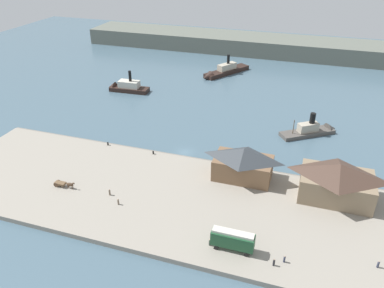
{
  "coord_description": "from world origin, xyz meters",
  "views": [
    {
      "loc": [
        30.8,
        -87.39,
        54.8
      ],
      "look_at": [
        1.52,
        2.0,
        2.0
      ],
      "focal_mm": 35.24,
      "sensor_mm": 36.0,
      "label": 1
    }
  ],
  "objects_px": {
    "pedestrian_walking_west": "(210,242)",
    "ferry_moored_east": "(126,87)",
    "horse_cart": "(64,184)",
    "pedestrian_near_east_shed": "(118,202)",
    "ferry_near_quay": "(314,130)",
    "ferry_shed_central_terminal": "(337,181)",
    "pedestrian_at_waters_edge": "(274,263)",
    "pedestrian_by_tram": "(110,192)",
    "pedestrian_near_cart": "(378,264)",
    "pedestrian_walking_east": "(284,259)",
    "ferry_shed_west_terminal": "(243,163)",
    "mooring_post_west": "(108,144)",
    "ferry_departing_north": "(223,72)",
    "mooring_post_center_east": "(153,153)",
    "street_tram": "(233,239)"
  },
  "relations": [
    {
      "from": "pedestrian_walking_west",
      "to": "ferry_moored_east",
      "type": "bearing_deg",
      "value": 127.25
    },
    {
      "from": "horse_cart",
      "to": "pedestrian_near_east_shed",
      "type": "distance_m",
      "value": 15.69
    },
    {
      "from": "ferry_near_quay",
      "to": "ferry_moored_east",
      "type": "distance_m",
      "value": 73.97
    },
    {
      "from": "ferry_shed_central_terminal",
      "to": "pedestrian_walking_west",
      "type": "distance_m",
      "value": 33.53
    },
    {
      "from": "pedestrian_at_waters_edge",
      "to": "ferry_near_quay",
      "type": "relative_size",
      "value": 0.09
    },
    {
      "from": "pedestrian_by_tram",
      "to": "pedestrian_walking_west",
      "type": "xyz_separation_m",
      "value": [
        26.66,
        -8.38,
        -0.05
      ]
    },
    {
      "from": "horse_cart",
      "to": "pedestrian_walking_west",
      "type": "bearing_deg",
      "value": -11.38
    },
    {
      "from": "horse_cart",
      "to": "pedestrian_near_cart",
      "type": "relative_size",
      "value": 3.58
    },
    {
      "from": "ferry_shed_central_terminal",
      "to": "pedestrian_walking_east",
      "type": "xyz_separation_m",
      "value": [
        -8.8,
        -23.78,
        -3.83
      ]
    },
    {
      "from": "horse_cart",
      "to": "ferry_shed_central_terminal",
      "type": "bearing_deg",
      "value": 14.63
    },
    {
      "from": "ferry_shed_west_terminal",
      "to": "mooring_post_west",
      "type": "relative_size",
      "value": 15.97
    },
    {
      "from": "ferry_departing_north",
      "to": "mooring_post_center_east",
      "type": "bearing_deg",
      "value": -90.86
    },
    {
      "from": "pedestrian_near_east_shed",
      "to": "ferry_near_quay",
      "type": "height_order",
      "value": "ferry_near_quay"
    },
    {
      "from": "mooring_post_west",
      "to": "mooring_post_center_east",
      "type": "bearing_deg",
      "value": -2.17
    },
    {
      "from": "pedestrian_near_cart",
      "to": "ferry_shed_west_terminal",
      "type": "bearing_deg",
      "value": 144.43
    },
    {
      "from": "mooring_post_center_east",
      "to": "ferry_shed_west_terminal",
      "type": "bearing_deg",
      "value": -7.89
    },
    {
      "from": "pedestrian_near_cart",
      "to": "pedestrian_walking_west",
      "type": "height_order",
      "value": "pedestrian_near_cart"
    },
    {
      "from": "ferry_shed_west_terminal",
      "to": "mooring_post_west",
      "type": "bearing_deg",
      "value": 174.16
    },
    {
      "from": "pedestrian_by_tram",
      "to": "pedestrian_walking_west",
      "type": "bearing_deg",
      "value": -17.45
    },
    {
      "from": "pedestrian_by_tram",
      "to": "pedestrian_at_waters_edge",
      "type": "distance_m",
      "value": 40.47
    },
    {
      "from": "ferry_shed_west_terminal",
      "to": "pedestrian_walking_west",
      "type": "height_order",
      "value": "ferry_shed_west_terminal"
    },
    {
      "from": "ferry_shed_central_terminal",
      "to": "pedestrian_near_east_shed",
      "type": "height_order",
      "value": "ferry_shed_central_terminal"
    },
    {
      "from": "mooring_post_west",
      "to": "horse_cart",
      "type": "bearing_deg",
      "value": -89.36
    },
    {
      "from": "ferry_shed_west_terminal",
      "to": "pedestrian_by_tram",
      "type": "xyz_separation_m",
      "value": [
        -27.97,
        -16.91,
        -3.45
      ]
    },
    {
      "from": "ferry_shed_central_terminal",
      "to": "pedestrian_near_cart",
      "type": "distance_m",
      "value": 21.51
    },
    {
      "from": "ferry_moored_east",
      "to": "mooring_post_west",
      "type": "bearing_deg",
      "value": -69.39
    },
    {
      "from": "ferry_shed_central_terminal",
      "to": "street_tram",
      "type": "height_order",
      "value": "ferry_shed_central_terminal"
    },
    {
      "from": "ferry_shed_central_terminal",
      "to": "pedestrian_at_waters_edge",
      "type": "xyz_separation_m",
      "value": [
        -10.55,
        -25.24,
        -3.81
      ]
    },
    {
      "from": "ferry_shed_west_terminal",
      "to": "ferry_shed_central_terminal",
      "type": "distance_m",
      "value": 21.91
    },
    {
      "from": "ferry_departing_north",
      "to": "pedestrian_by_tram",
      "type": "bearing_deg",
      "value": -92.02
    },
    {
      "from": "pedestrian_by_tram",
      "to": "ferry_moored_east",
      "type": "height_order",
      "value": "ferry_moored_east"
    },
    {
      "from": "pedestrian_walking_west",
      "to": "mooring_post_west",
      "type": "bearing_deg",
      "value": 142.91
    },
    {
      "from": "pedestrian_near_cart",
      "to": "ferry_departing_north",
      "type": "distance_m",
      "value": 112.97
    },
    {
      "from": "pedestrian_walking_east",
      "to": "mooring_post_center_east",
      "type": "relative_size",
      "value": 1.71
    },
    {
      "from": "horse_cart",
      "to": "pedestrian_walking_west",
      "type": "height_order",
      "value": "horse_cart"
    },
    {
      "from": "pedestrian_near_east_shed",
      "to": "ferry_departing_north",
      "type": "relative_size",
      "value": 0.06
    },
    {
      "from": "mooring_post_west",
      "to": "pedestrian_near_east_shed",
      "type": "bearing_deg",
      "value": -56.12
    },
    {
      "from": "pedestrian_near_cart",
      "to": "mooring_post_west",
      "type": "xyz_separation_m",
      "value": [
        -69.72,
        25.22,
        -0.27
      ]
    },
    {
      "from": "ferry_near_quay",
      "to": "pedestrian_by_tram",
      "type": "bearing_deg",
      "value": -131.73
    },
    {
      "from": "ferry_shed_central_terminal",
      "to": "mooring_post_center_east",
      "type": "distance_m",
      "value": 48.03
    },
    {
      "from": "horse_cart",
      "to": "ferry_departing_north",
      "type": "relative_size",
      "value": 0.23
    },
    {
      "from": "pedestrian_near_east_shed",
      "to": "pedestrian_at_waters_edge",
      "type": "xyz_separation_m",
      "value": [
        35.71,
        -7.17,
        0.03
      ]
    },
    {
      "from": "street_tram",
      "to": "pedestrian_walking_east",
      "type": "relative_size",
      "value": 5.42
    },
    {
      "from": "pedestrian_walking_west",
      "to": "mooring_post_center_east",
      "type": "distance_m",
      "value": 37.8
    },
    {
      "from": "street_tram",
      "to": "pedestrian_near_east_shed",
      "type": "xyz_separation_m",
      "value": [
        -27.51,
        5.44,
        -1.8
      ]
    },
    {
      "from": "ferry_shed_west_terminal",
      "to": "pedestrian_walking_east",
      "type": "bearing_deg",
      "value": -62.55
    },
    {
      "from": "pedestrian_by_tram",
      "to": "ferry_departing_north",
      "type": "relative_size",
      "value": 0.07
    },
    {
      "from": "pedestrian_walking_east",
      "to": "pedestrian_at_waters_edge",
      "type": "relative_size",
      "value": 0.96
    },
    {
      "from": "street_tram",
      "to": "ferry_near_quay",
      "type": "bearing_deg",
      "value": 77.23
    },
    {
      "from": "pedestrian_near_cart",
      "to": "mooring_post_west",
      "type": "bearing_deg",
      "value": 160.11
    }
  ]
}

